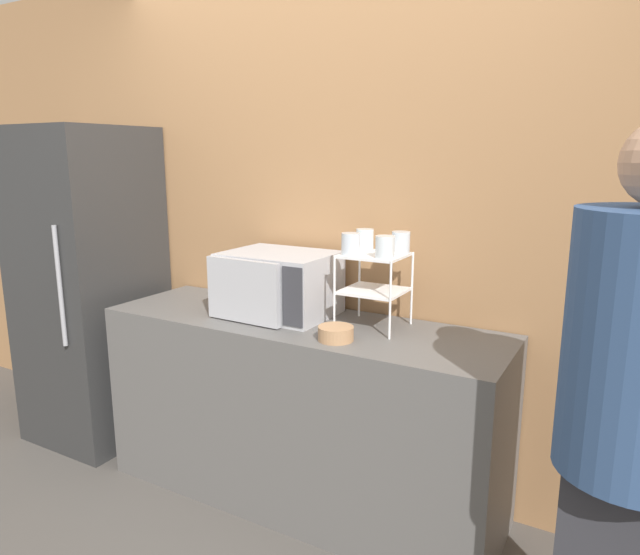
{
  "coord_description": "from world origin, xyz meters",
  "views": [
    {
      "loc": [
        1.33,
        -1.85,
        1.64
      ],
      "look_at": [
        0.09,
        0.32,
        1.1
      ],
      "focal_mm": 32.0,
      "sensor_mm": 36.0,
      "label": 1
    }
  ],
  "objects_px": {
    "dish_rack": "(374,275)",
    "glass_front_right": "(385,247)",
    "refrigerator": "(90,287)",
    "person": "(637,409)",
    "microwave": "(278,284)",
    "glass_back_right": "(401,242)",
    "glass_front_left": "(351,244)",
    "bowl": "(336,334)",
    "glass_back_left": "(365,239)"
  },
  "relations": [
    {
      "from": "refrigerator",
      "to": "glass_front_right",
      "type": "bearing_deg",
      "value": 0.94
    },
    {
      "from": "dish_rack",
      "to": "glass_back_right",
      "type": "height_order",
      "value": "glass_back_right"
    },
    {
      "from": "glass_back_right",
      "to": "glass_back_left",
      "type": "bearing_deg",
      "value": 179.67
    },
    {
      "from": "dish_rack",
      "to": "glass_back_right",
      "type": "bearing_deg",
      "value": 41.26
    },
    {
      "from": "dish_rack",
      "to": "refrigerator",
      "type": "xyz_separation_m",
      "value": [
        -1.74,
        -0.11,
        -0.23
      ]
    },
    {
      "from": "glass_front_right",
      "to": "bowl",
      "type": "height_order",
      "value": "glass_front_right"
    },
    {
      "from": "glass_front_left",
      "to": "glass_back_right",
      "type": "relative_size",
      "value": 1.0
    },
    {
      "from": "microwave",
      "to": "dish_rack",
      "type": "xyz_separation_m",
      "value": [
        0.48,
        0.04,
        0.09
      ]
    },
    {
      "from": "dish_rack",
      "to": "glass_back_left",
      "type": "bearing_deg",
      "value": 137.04
    },
    {
      "from": "dish_rack",
      "to": "glass_front_right",
      "type": "xyz_separation_m",
      "value": [
        0.08,
        -0.08,
        0.14
      ]
    },
    {
      "from": "glass_front_right",
      "to": "refrigerator",
      "type": "bearing_deg",
      "value": -179.06
    },
    {
      "from": "microwave",
      "to": "glass_back_left",
      "type": "bearing_deg",
      "value": 16.6
    },
    {
      "from": "glass_front_left",
      "to": "bowl",
      "type": "distance_m",
      "value": 0.39
    },
    {
      "from": "bowl",
      "to": "refrigerator",
      "type": "height_order",
      "value": "refrigerator"
    },
    {
      "from": "microwave",
      "to": "dish_rack",
      "type": "distance_m",
      "value": 0.49
    },
    {
      "from": "glass_front_right",
      "to": "refrigerator",
      "type": "relative_size",
      "value": 0.05
    },
    {
      "from": "glass_back_left",
      "to": "person",
      "type": "bearing_deg",
      "value": -29.13
    },
    {
      "from": "glass_front_left",
      "to": "glass_back_right",
      "type": "distance_m",
      "value": 0.23
    },
    {
      "from": "glass_front_left",
      "to": "glass_front_right",
      "type": "height_order",
      "value": "same"
    },
    {
      "from": "glass_front_left",
      "to": "glass_front_right",
      "type": "relative_size",
      "value": 1.0
    },
    {
      "from": "glass_front_right",
      "to": "person",
      "type": "bearing_deg",
      "value": -26.09
    },
    {
      "from": "refrigerator",
      "to": "glass_front_left",
      "type": "bearing_deg",
      "value": 1.24
    },
    {
      "from": "dish_rack",
      "to": "refrigerator",
      "type": "bearing_deg",
      "value": -176.45
    },
    {
      "from": "glass_front_right",
      "to": "dish_rack",
      "type": "bearing_deg",
      "value": 136.14
    },
    {
      "from": "glass_back_left",
      "to": "person",
      "type": "relative_size",
      "value": 0.05
    },
    {
      "from": "refrigerator",
      "to": "person",
      "type": "bearing_deg",
      "value": -8.97
    },
    {
      "from": "glass_back_right",
      "to": "glass_front_left",
      "type": "bearing_deg",
      "value": -138.36
    },
    {
      "from": "refrigerator",
      "to": "glass_back_right",
      "type": "bearing_deg",
      "value": 5.81
    },
    {
      "from": "glass_back_left",
      "to": "refrigerator",
      "type": "relative_size",
      "value": 0.05
    },
    {
      "from": "bowl",
      "to": "refrigerator",
      "type": "distance_m",
      "value": 1.69
    },
    {
      "from": "dish_rack",
      "to": "glass_back_right",
      "type": "distance_m",
      "value": 0.18
    },
    {
      "from": "microwave",
      "to": "person",
      "type": "distance_m",
      "value": 1.6
    },
    {
      "from": "person",
      "to": "microwave",
      "type": "bearing_deg",
      "value": 161.54
    },
    {
      "from": "glass_front_left",
      "to": "microwave",
      "type": "bearing_deg",
      "value": 175.31
    },
    {
      "from": "glass_back_left",
      "to": "glass_front_right",
      "type": "bearing_deg",
      "value": -43.4
    },
    {
      "from": "microwave",
      "to": "glass_back_left",
      "type": "xyz_separation_m",
      "value": [
        0.4,
        0.12,
        0.23
      ]
    },
    {
      "from": "bowl",
      "to": "glass_front_left",
      "type": "bearing_deg",
      "value": 97.87
    },
    {
      "from": "glass_back_left",
      "to": "refrigerator",
      "type": "bearing_deg",
      "value": -173.55
    },
    {
      "from": "dish_rack",
      "to": "person",
      "type": "distance_m",
      "value": 1.18
    },
    {
      "from": "glass_back_left",
      "to": "glass_back_right",
      "type": "bearing_deg",
      "value": -0.33
    },
    {
      "from": "glass_back_left",
      "to": "bowl",
      "type": "height_order",
      "value": "glass_back_left"
    },
    {
      "from": "microwave",
      "to": "refrigerator",
      "type": "xyz_separation_m",
      "value": [
        -1.26,
        -0.07,
        -0.14
      ]
    },
    {
      "from": "glass_back_right",
      "to": "bowl",
      "type": "height_order",
      "value": "glass_back_right"
    },
    {
      "from": "person",
      "to": "glass_front_right",
      "type": "bearing_deg",
      "value": 153.91
    },
    {
      "from": "microwave",
      "to": "dish_rack",
      "type": "bearing_deg",
      "value": 4.66
    },
    {
      "from": "glass_front_left",
      "to": "refrigerator",
      "type": "xyz_separation_m",
      "value": [
        -1.66,
        -0.04,
        -0.37
      ]
    },
    {
      "from": "person",
      "to": "refrigerator",
      "type": "xyz_separation_m",
      "value": [
        -2.78,
        0.44,
        -0.06
      ]
    },
    {
      "from": "person",
      "to": "dish_rack",
      "type": "bearing_deg",
      "value": 152.23
    },
    {
      "from": "microwave",
      "to": "refrigerator",
      "type": "relative_size",
      "value": 0.28
    },
    {
      "from": "bowl",
      "to": "glass_front_right",
      "type": "bearing_deg",
      "value": 51.13
    }
  ]
}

